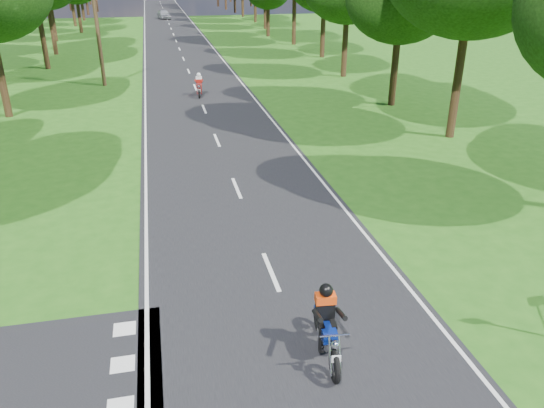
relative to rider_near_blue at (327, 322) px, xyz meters
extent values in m
plane|color=#215513|center=(-0.44, 1.47, -0.82)|extent=(160.00, 160.00, 0.00)
cube|color=black|center=(-0.44, 51.47, -0.81)|extent=(7.00, 140.00, 0.02)
cube|color=silver|center=(-0.44, 3.47, -0.80)|extent=(0.12, 2.00, 0.01)
cube|color=silver|center=(-0.44, 9.47, -0.80)|extent=(0.12, 2.00, 0.01)
cube|color=silver|center=(-0.44, 15.47, -0.80)|extent=(0.12, 2.00, 0.01)
cube|color=silver|center=(-0.44, 21.47, -0.80)|extent=(0.12, 2.00, 0.01)
cube|color=silver|center=(-0.44, 27.47, -0.80)|extent=(0.12, 2.00, 0.01)
cube|color=silver|center=(-0.44, 33.47, -0.80)|extent=(0.12, 2.00, 0.01)
cube|color=silver|center=(-0.44, 39.47, -0.80)|extent=(0.12, 2.00, 0.01)
cube|color=silver|center=(-0.44, 45.47, -0.80)|extent=(0.12, 2.00, 0.01)
cube|color=silver|center=(-0.44, 51.47, -0.80)|extent=(0.12, 2.00, 0.01)
cube|color=silver|center=(-0.44, 57.47, -0.80)|extent=(0.12, 2.00, 0.01)
cube|color=silver|center=(-0.44, 63.47, -0.80)|extent=(0.12, 2.00, 0.01)
cube|color=silver|center=(-0.44, 69.47, -0.80)|extent=(0.12, 2.00, 0.01)
cube|color=silver|center=(-0.44, 75.47, -0.80)|extent=(0.12, 2.00, 0.01)
cube|color=silver|center=(-0.44, 81.47, -0.80)|extent=(0.12, 2.00, 0.01)
cube|color=silver|center=(-0.44, 87.47, -0.80)|extent=(0.12, 2.00, 0.01)
cube|color=silver|center=(-0.44, 93.47, -0.80)|extent=(0.12, 2.00, 0.01)
cube|color=silver|center=(-0.44, 99.47, -0.80)|extent=(0.12, 2.00, 0.01)
cube|color=silver|center=(-0.44, 105.47, -0.80)|extent=(0.12, 2.00, 0.01)
cube|color=silver|center=(-0.44, 111.47, -0.80)|extent=(0.12, 2.00, 0.01)
cube|color=silver|center=(-0.44, 117.47, -0.80)|extent=(0.12, 2.00, 0.01)
cube|color=silver|center=(-3.74, 51.47, -0.80)|extent=(0.10, 140.00, 0.01)
cube|color=silver|center=(2.86, 51.47, -0.80)|extent=(0.10, 140.00, 0.01)
cube|color=silver|center=(-4.24, -0.63, -0.80)|extent=(0.50, 0.50, 0.01)
cube|color=silver|center=(-4.24, 0.57, -0.80)|extent=(0.50, 0.50, 0.01)
cube|color=silver|center=(-4.24, 1.77, -0.80)|extent=(0.50, 0.50, 0.01)
cylinder|color=black|center=(-11.01, 22.23, 1.13)|extent=(0.40, 0.40, 3.91)
cylinder|color=black|center=(-11.26, 37.07, 1.34)|extent=(0.40, 0.40, 4.32)
cylinder|color=black|center=(-11.70, 44.57, 1.38)|extent=(0.40, 0.40, 4.40)
cylinder|color=black|center=(-13.05, 54.25, 0.78)|extent=(0.40, 0.40, 3.20)
cylinder|color=black|center=(-11.19, 61.62, 0.79)|extent=(0.40, 0.40, 3.22)
cylinder|color=black|center=(-12.73, 69.39, 0.98)|extent=(0.40, 0.40, 3.61)
cylinder|color=black|center=(-12.38, 77.21, 0.51)|extent=(0.40, 0.40, 2.67)
cylinder|color=black|center=(-12.62, 86.37, 0.72)|extent=(0.40, 0.40, 3.09)
cylinder|color=black|center=(10.63, 13.67, 1.46)|extent=(0.40, 0.40, 4.56)
cylinder|color=black|center=(10.49, 20.16, 0.92)|extent=(0.40, 0.40, 3.49)
cylinder|color=black|center=(10.63, 29.05, 1.02)|extent=(0.40, 0.40, 3.69)
cylinder|color=black|center=(11.73, 37.89, 1.05)|extent=(0.40, 0.40, 3.74)
cylinder|color=black|center=(11.28, 46.19, 1.50)|extent=(0.40, 0.40, 4.64)
cylinder|color=black|center=(10.11, 53.39, 0.63)|extent=(0.40, 0.40, 2.91)
cylinder|color=black|center=(11.33, 60.87, 1.11)|extent=(0.40, 0.40, 3.88)
cylinder|color=black|center=(11.66, 69.34, 1.27)|extent=(0.40, 0.40, 4.18)
cylinder|color=black|center=(11.36, 78.30, 1.49)|extent=(0.40, 0.40, 4.63)
cylinder|color=black|center=(11.25, 85.59, 0.86)|extent=(0.40, 0.40, 3.36)
cylinder|color=black|center=(-16.44, 96.47, 0.94)|extent=(0.40, 0.40, 3.52)
cylinder|color=#382616|center=(-6.44, 29.47, 3.18)|extent=(0.26, 0.26, 8.00)
imported|color=#B0B2B7|center=(-0.87, 77.03, -0.13)|extent=(2.12, 4.13, 1.35)
camera|label=1|loc=(-3.06, -8.56, 6.81)|focal=35.00mm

